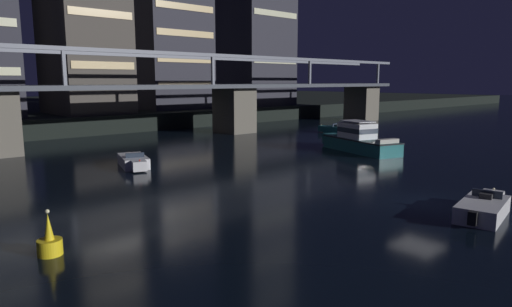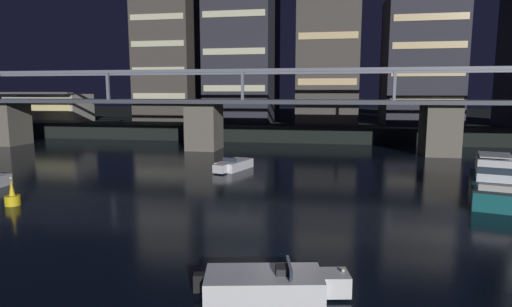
% 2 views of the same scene
% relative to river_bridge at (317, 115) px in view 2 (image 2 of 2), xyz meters
% --- Properties ---
extents(ground_plane, '(400.00, 400.00, 0.00)m').
position_rel_river_bridge_xyz_m(ground_plane, '(0.00, -32.30, -4.21)').
color(ground_plane, black).
extents(far_riverbank, '(240.00, 80.00, 2.20)m').
position_rel_river_bridge_xyz_m(far_riverbank, '(0.00, 48.01, -3.11)').
color(far_riverbank, black).
rests_on(far_riverbank, ground).
extents(river_bridge, '(86.26, 6.40, 9.38)m').
position_rel_river_bridge_xyz_m(river_bridge, '(0.00, 0.00, 0.00)').
color(river_bridge, '#605B51').
rests_on(river_bridge, ground).
extents(tower_west_low, '(9.56, 8.75, 21.03)m').
position_rel_river_bridge_xyz_m(tower_west_low, '(-25.64, 19.84, 8.35)').
color(tower_west_low, '#423D38').
rests_on(tower_west_low, far_riverbank).
extents(tower_west_tall, '(9.93, 14.08, 26.78)m').
position_rel_river_bridge_xyz_m(tower_west_tall, '(-12.38, 18.56, 11.23)').
color(tower_west_tall, '#282833').
rests_on(tower_west_tall, far_riverbank).
extents(tower_central, '(8.54, 11.80, 30.87)m').
position_rel_river_bridge_xyz_m(tower_central, '(0.95, 15.43, 13.27)').
color(tower_central, '#423D38').
rests_on(tower_central, far_riverbank).
extents(tower_east_tall, '(10.31, 10.51, 18.70)m').
position_rel_river_bridge_xyz_m(tower_east_tall, '(14.24, 17.03, 7.19)').
color(tower_east_tall, '#282833').
rests_on(tower_east_tall, far_riverbank).
extents(waterfront_pavilion, '(12.40, 7.40, 4.70)m').
position_rel_river_bridge_xyz_m(waterfront_pavilion, '(-42.72, 11.91, 0.23)').
color(waterfront_pavilion, '#B2AD9E').
rests_on(waterfront_pavilion, far_riverbank).
extents(cabin_cruiser_near_left, '(4.73, 9.36, 2.79)m').
position_rel_river_bridge_xyz_m(cabin_cruiser_near_left, '(12.22, -19.58, -3.16)').
color(cabin_cruiser_near_left, '#196066').
rests_on(cabin_cruiser_near_left, ground).
extents(speedboat_near_center, '(5.22, 2.53, 1.16)m').
position_rel_river_bridge_xyz_m(speedboat_near_center, '(-0.14, -35.63, -3.80)').
color(speedboat_near_center, silver).
rests_on(speedboat_near_center, ground).
extents(speedboat_near_right, '(2.86, 5.16, 1.16)m').
position_rel_river_bridge_xyz_m(speedboat_near_right, '(-6.78, -12.87, -3.80)').
color(speedboat_near_right, silver).
rests_on(speedboat_near_right, ground).
extents(channel_buoy, '(0.90, 0.90, 1.76)m').
position_rel_river_bridge_xyz_m(channel_buoy, '(-17.21, -26.92, -3.74)').
color(channel_buoy, yellow).
rests_on(channel_buoy, ground).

